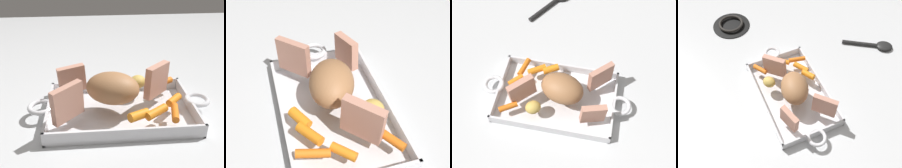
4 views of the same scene
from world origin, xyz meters
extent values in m
plane|color=silver|center=(0.00, 0.00, 0.00)|extent=(1.96, 1.96, 0.00)
cube|color=silver|center=(0.00, 0.00, 0.00)|extent=(0.37, 0.23, 0.01)
cube|color=silver|center=(0.00, 0.11, 0.02)|extent=(0.37, 0.01, 0.04)
cube|color=silver|center=(0.00, -0.11, 0.02)|extent=(0.37, 0.01, 0.04)
cube|color=silver|center=(0.18, 0.00, 0.02)|extent=(0.01, 0.23, 0.04)
cube|color=silver|center=(-0.18, 0.00, 0.02)|extent=(0.01, 0.23, 0.04)
torus|color=silver|center=(0.20, 0.00, 0.03)|extent=(0.07, 0.07, 0.01)
torus|color=silver|center=(-0.20, 0.00, 0.03)|extent=(0.07, 0.07, 0.01)
ellipsoid|color=#A06C44|center=(0.02, 0.00, 0.08)|extent=(0.15, 0.13, 0.08)
cube|color=tan|center=(0.12, -0.06, 0.07)|extent=(0.08, 0.04, 0.08)
cube|color=tan|center=(-0.10, -0.03, 0.08)|extent=(0.07, 0.07, 0.09)
cube|color=tan|center=(0.13, 0.06, 0.08)|extent=(0.07, 0.07, 0.08)
cylinder|color=orange|center=(-0.03, 0.08, 0.05)|extent=(0.06, 0.04, 0.03)
cylinder|color=orange|center=(-0.13, -0.07, 0.05)|extent=(0.06, 0.04, 0.02)
cylinder|color=orange|center=(-0.13, 0.02, 0.05)|extent=(0.05, 0.05, 0.02)
cylinder|color=orange|center=(-0.12, 0.07, 0.05)|extent=(0.03, 0.07, 0.02)
cylinder|color=orange|center=(-0.08, 0.07, 0.05)|extent=(0.06, 0.05, 0.02)
ellipsoid|color=gold|center=(-0.05, -0.07, 0.05)|extent=(0.06, 0.06, 0.04)
cylinder|color=black|center=(-0.45, -0.10, 0.00)|extent=(0.16, 0.16, 0.01)
torus|color=black|center=(-0.45, -0.10, 0.01)|extent=(0.11, 0.11, 0.01)
cylinder|color=black|center=(-0.12, 0.37, 0.01)|extent=(0.09, 0.14, 0.02)
ellipsoid|color=black|center=(-0.07, 0.45, 0.01)|extent=(0.08, 0.09, 0.02)
camera|label=1|loc=(0.07, 0.58, 0.40)|focal=43.91mm
camera|label=2|loc=(-0.44, 0.12, 0.51)|focal=49.18mm
camera|label=3|loc=(0.12, -0.47, 0.90)|focal=51.74mm
camera|label=4|loc=(0.52, -0.23, 0.87)|focal=44.97mm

